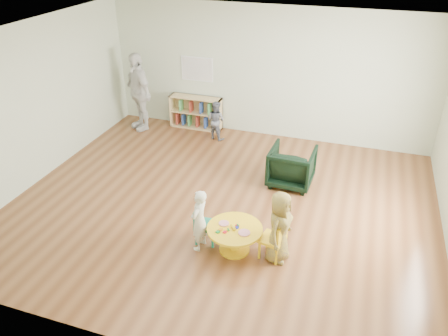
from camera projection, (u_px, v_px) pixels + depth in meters
name	position (u px, v px, depth m)	size (l,w,h in m)	color
room	(223.00, 99.00, 6.50)	(7.10, 7.00, 2.80)	brown
activity_table	(235.00, 235.00, 6.27)	(0.80, 0.80, 0.45)	yellow
kid_chair_left	(204.00, 223.00, 6.45)	(0.34, 0.34, 0.59)	#188567
kid_chair_right	(275.00, 239.00, 6.12)	(0.39, 0.39, 0.61)	yellow
bookshelf	(196.00, 112.00, 10.06)	(1.20, 0.30, 0.75)	tan
alphabet_poster	(197.00, 69.00, 9.68)	(0.74, 0.01, 0.54)	white
armchair	(292.00, 166.00, 7.86)	(0.77, 0.79, 0.72)	black
child_left	(199.00, 220.00, 6.23)	(0.35, 0.23, 0.97)	silver
child_right	(279.00, 227.00, 6.00)	(0.53, 0.35, 1.09)	gold
toddler	(216.00, 120.00, 9.50)	(0.42, 0.33, 0.86)	#161F37
adult_caretaker	(138.00, 92.00, 9.77)	(1.03, 0.43, 1.76)	silver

